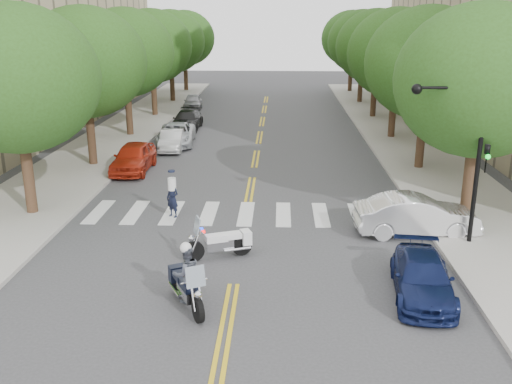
# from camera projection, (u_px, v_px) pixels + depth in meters

# --- Properties ---
(ground) EXTENTS (140.00, 140.00, 0.00)m
(ground) POSITION_uv_depth(u_px,v_px,m) (234.00, 284.00, 17.49)
(ground) COLOR #38383A
(ground) RESTS_ON ground
(sidewalk_left) EXTENTS (5.00, 60.00, 0.15)m
(sidewalk_left) POSITION_uv_depth(u_px,v_px,m) (120.00, 135.00, 38.83)
(sidewalk_left) COLOR #9E9991
(sidewalk_left) RESTS_ON ground
(sidewalk_right) EXTENTS (5.00, 60.00, 0.15)m
(sidewalk_right) POSITION_uv_depth(u_px,v_px,m) (401.00, 137.00, 38.07)
(sidewalk_right) COLOR #9E9991
(sidewalk_right) RESTS_ON ground
(tree_l_0) EXTENTS (6.40, 6.40, 8.45)m
(tree_l_0) POSITION_uv_depth(u_px,v_px,m) (16.00, 79.00, 21.91)
(tree_l_0) COLOR #382316
(tree_l_0) RESTS_ON ground
(tree_l_1) EXTENTS (6.40, 6.40, 8.45)m
(tree_l_1) POSITION_uv_depth(u_px,v_px,m) (85.00, 62.00, 29.54)
(tree_l_1) COLOR #382316
(tree_l_1) RESTS_ON ground
(tree_l_2) EXTENTS (6.40, 6.40, 8.45)m
(tree_l_2) POSITION_uv_depth(u_px,v_px,m) (125.00, 53.00, 37.17)
(tree_l_2) COLOR #382316
(tree_l_2) RESTS_ON ground
(tree_l_3) EXTENTS (6.40, 6.40, 8.45)m
(tree_l_3) POSITION_uv_depth(u_px,v_px,m) (152.00, 46.00, 44.80)
(tree_l_3) COLOR #382316
(tree_l_3) RESTS_ON ground
(tree_l_4) EXTENTS (6.40, 6.40, 8.45)m
(tree_l_4) POSITION_uv_depth(u_px,v_px,m) (170.00, 42.00, 52.44)
(tree_l_4) COLOR #382316
(tree_l_4) RESTS_ON ground
(tree_l_5) EXTENTS (6.40, 6.40, 8.45)m
(tree_l_5) POSITION_uv_depth(u_px,v_px,m) (184.00, 38.00, 60.07)
(tree_l_5) COLOR #382316
(tree_l_5) RESTS_ON ground
(tree_r_0) EXTENTS (6.40, 6.40, 8.45)m
(tree_r_0) POSITION_uv_depth(u_px,v_px,m) (480.00, 81.00, 21.21)
(tree_r_0) COLOR #382316
(tree_r_0) RESTS_ON ground
(tree_r_1) EXTENTS (6.40, 6.40, 8.45)m
(tree_r_1) POSITION_uv_depth(u_px,v_px,m) (427.00, 64.00, 28.84)
(tree_r_1) COLOR #382316
(tree_r_1) RESTS_ON ground
(tree_r_2) EXTENTS (6.40, 6.40, 8.45)m
(tree_r_2) POSITION_uv_depth(u_px,v_px,m) (397.00, 53.00, 36.47)
(tree_r_2) COLOR #382316
(tree_r_2) RESTS_ON ground
(tree_r_3) EXTENTS (6.40, 6.40, 8.45)m
(tree_r_3) POSITION_uv_depth(u_px,v_px,m) (377.00, 47.00, 44.10)
(tree_r_3) COLOR #382316
(tree_r_3) RESTS_ON ground
(tree_r_4) EXTENTS (6.40, 6.40, 8.45)m
(tree_r_4) POSITION_uv_depth(u_px,v_px,m) (363.00, 42.00, 51.73)
(tree_r_4) COLOR #382316
(tree_r_4) RESTS_ON ground
(tree_r_5) EXTENTS (6.40, 6.40, 8.45)m
(tree_r_5) POSITION_uv_depth(u_px,v_px,m) (352.00, 39.00, 59.36)
(tree_r_5) COLOR #382316
(tree_r_5) RESTS_ON ground
(traffic_signal_pole) EXTENTS (2.82, 0.42, 6.00)m
(traffic_signal_pole) POSITION_uv_depth(u_px,v_px,m) (466.00, 143.00, 19.41)
(traffic_signal_pole) COLOR black
(traffic_signal_pole) RESTS_ON ground
(motorcycle_police) EXTENTS (1.35, 2.25, 1.97)m
(motorcycle_police) POSITION_uv_depth(u_px,v_px,m) (186.00, 278.00, 15.93)
(motorcycle_police) COLOR black
(motorcycle_police) RESTS_ON ground
(motorcycle_parked) EXTENTS (2.29, 1.16, 1.54)m
(motorcycle_parked) POSITION_uv_depth(u_px,v_px,m) (224.00, 242.00, 19.31)
(motorcycle_parked) COLOR black
(motorcycle_parked) RESTS_ON ground
(officer_standing) EXTENTS (0.70, 0.64, 1.59)m
(officer_standing) POSITION_uv_depth(u_px,v_px,m) (173.00, 198.00, 23.09)
(officer_standing) COLOR black
(officer_standing) RESTS_ON ground
(convertible) EXTENTS (4.64, 1.86, 1.50)m
(convertible) POSITION_uv_depth(u_px,v_px,m) (416.00, 215.00, 21.30)
(convertible) COLOR white
(convertible) RESTS_ON ground
(sedan_blue) EXTENTS (2.07, 4.20, 1.17)m
(sedan_blue) POSITION_uv_depth(u_px,v_px,m) (422.00, 278.00, 16.61)
(sedan_blue) COLOR #101942
(sedan_blue) RESTS_ON ground
(parked_car_a) EXTENTS (1.79, 4.45, 1.52)m
(parked_car_a) POSITION_uv_depth(u_px,v_px,m) (134.00, 157.00, 29.91)
(parked_car_a) COLOR #B52813
(parked_car_a) RESTS_ON ground
(parked_car_b) EXTENTS (1.56, 3.80, 1.23)m
(parked_car_b) POSITION_uv_depth(u_px,v_px,m) (172.00, 140.00, 34.68)
(parked_car_b) COLOR #BCBCBC
(parked_car_b) RESTS_ON ground
(parked_car_c) EXTENTS (2.58, 4.97, 1.34)m
(parked_car_c) POSITION_uv_depth(u_px,v_px,m) (176.00, 134.00, 36.10)
(parked_car_c) COLOR silver
(parked_car_c) RESTS_ON ground
(parked_car_d) EXTENTS (1.92, 4.65, 1.34)m
(parked_car_d) POSITION_uv_depth(u_px,v_px,m) (187.00, 120.00, 40.87)
(parked_car_d) COLOR black
(parked_car_d) RESTS_ON ground
(parked_car_e) EXTENTS (1.75, 3.81, 1.27)m
(parked_car_e) POSITION_uv_depth(u_px,v_px,m) (193.00, 102.00, 49.98)
(parked_car_e) COLOR #ADACB2
(parked_car_e) RESTS_ON ground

